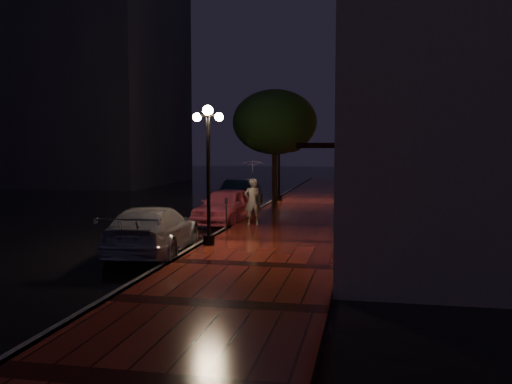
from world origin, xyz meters
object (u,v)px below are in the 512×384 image
Objects in this scene: streetlamp_far at (279,156)px; parking_meter at (226,211)px; silver_car at (153,230)px; streetlamp_near at (208,166)px; street_tree at (275,124)px; woman_with_umbrella at (253,182)px; navy_car at (239,193)px; pink_car at (226,206)px.

streetlamp_far reaches higher than parking_meter.
silver_car is 4.20m from parking_meter.
streetlamp_far is at bearing 73.33° from parking_meter.
silver_car is (-1.44, -15.02, -1.88)m from streetlamp_far.
streetlamp_near is 3.47m from parking_meter.
parking_meter is (1.24, 4.01, 0.14)m from silver_car.
streetlamp_far is 3.44m from street_tree.
woman_with_umbrella is at bearing -114.54° from silver_car.
streetlamp_near is at bearing -101.81° from parking_meter.
streetlamp_near is at bearing -78.47° from navy_car.
streetlamp_near is 3.66× the size of parking_meter.
parking_meter is (-0.46, -8.00, -3.38)m from street_tree.
woman_with_umbrella is at bearing -70.29° from navy_car.
silver_car reaches higher than navy_car.
streetlamp_near is 1.71× the size of woman_with_umbrella.
navy_car is at bearing -96.84° from woman_with_umbrella.
woman_with_umbrella is at bearing -87.26° from streetlamp_far.
street_tree reaches higher than streetlamp_far.
streetlamp_far reaches higher than woman_with_umbrella.
streetlamp_near is at bearing 60.60° from woman_with_umbrella.
silver_car is at bearing -98.06° from street_tree.
streetlamp_near is at bearing -150.58° from silver_car.
streetlamp_far is 8.44m from pink_car.
street_tree is 1.38× the size of navy_car.
streetlamp_far is 0.74× the size of street_tree.
parking_meter is at bearing -69.10° from pink_car.
street_tree is 8.69m from parking_meter.
parking_meter is (-0.20, 3.00, -1.74)m from streetlamp_near.
woman_with_umbrella is at bearing -88.29° from street_tree.
street_tree is 4.33m from navy_car.
parking_meter is at bearing 43.75° from woman_with_umbrella.
street_tree is 12.63m from silver_car.
woman_with_umbrella reaches higher than pink_car.
navy_car is 8.09m from woman_with_umbrella.
navy_car reaches higher than parking_meter.
streetlamp_near is 1.00× the size of streetlamp_far.
pink_car is 6.86m from silver_car.
streetlamp_far is 15.20m from silver_car.
pink_car reaches higher than parking_meter.
street_tree reaches higher than parking_meter.
streetlamp_near and streetlamp_far have the same top height.
silver_car is (-1.70, -12.01, -3.52)m from street_tree.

